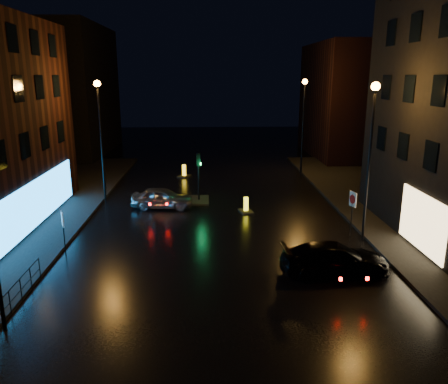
{
  "coord_description": "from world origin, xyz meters",
  "views": [
    {
      "loc": [
        -0.6,
        -15.92,
        8.69
      ],
      "look_at": [
        0.27,
        6.01,
        2.8
      ],
      "focal_mm": 35.0,
      "sensor_mm": 36.0,
      "label": 1
    }
  ],
  "objects_px": {
    "traffic_signal": "(199,194)",
    "dark_sedan": "(335,259)",
    "bollard_near": "(246,209)",
    "road_sign_left": "(63,223)",
    "silver_hatchback": "(162,198)",
    "bollard_far": "(184,174)",
    "road_sign_right": "(353,203)"
  },
  "relations": [
    {
      "from": "traffic_signal",
      "to": "dark_sedan",
      "type": "height_order",
      "value": "traffic_signal"
    },
    {
      "from": "silver_hatchback",
      "to": "bollard_far",
      "type": "xyz_separation_m",
      "value": [
        1.01,
        9.32,
        -0.46
      ]
    },
    {
      "from": "traffic_signal",
      "to": "bollard_far",
      "type": "relative_size",
      "value": 2.35
    },
    {
      "from": "traffic_signal",
      "to": "dark_sedan",
      "type": "distance_m",
      "value": 13.54
    },
    {
      "from": "bollard_near",
      "to": "bollard_far",
      "type": "relative_size",
      "value": 0.88
    },
    {
      "from": "silver_hatchback",
      "to": "bollard_far",
      "type": "distance_m",
      "value": 9.38
    },
    {
      "from": "bollard_far",
      "to": "road_sign_right",
      "type": "height_order",
      "value": "road_sign_right"
    },
    {
      "from": "road_sign_right",
      "to": "silver_hatchback",
      "type": "bearing_deg",
      "value": -43.01
    },
    {
      "from": "silver_hatchback",
      "to": "bollard_near",
      "type": "bearing_deg",
      "value": -97.21
    },
    {
      "from": "traffic_signal",
      "to": "silver_hatchback",
      "type": "xyz_separation_m",
      "value": [
        -2.44,
        -1.53,
        0.2
      ]
    },
    {
      "from": "traffic_signal",
      "to": "dark_sedan",
      "type": "bearing_deg",
      "value": -62.32
    },
    {
      "from": "silver_hatchback",
      "to": "bollard_near",
      "type": "distance_m",
      "value": 5.7
    },
    {
      "from": "dark_sedan",
      "to": "road_sign_right",
      "type": "relative_size",
      "value": 1.93
    },
    {
      "from": "silver_hatchback",
      "to": "traffic_signal",
      "type": "bearing_deg",
      "value": -53.39
    },
    {
      "from": "bollard_far",
      "to": "bollard_near",
      "type": "bearing_deg",
      "value": -41.85
    },
    {
      "from": "road_sign_right",
      "to": "traffic_signal",
      "type": "bearing_deg",
      "value": -55.78
    },
    {
      "from": "traffic_signal",
      "to": "bollard_near",
      "type": "xyz_separation_m",
      "value": [
        3.11,
        -2.69,
        -0.28
      ]
    },
    {
      "from": "silver_hatchback",
      "to": "bollard_near",
      "type": "height_order",
      "value": "silver_hatchback"
    },
    {
      "from": "bollard_near",
      "to": "road_sign_right",
      "type": "xyz_separation_m",
      "value": [
        5.46,
        -4.56,
        1.67
      ]
    },
    {
      "from": "dark_sedan",
      "to": "bollard_far",
      "type": "xyz_separation_m",
      "value": [
        -7.72,
        19.78,
        -0.47
      ]
    },
    {
      "from": "bollard_near",
      "to": "road_sign_right",
      "type": "height_order",
      "value": "road_sign_right"
    },
    {
      "from": "road_sign_left",
      "to": "bollard_near",
      "type": "bearing_deg",
      "value": 10.69
    },
    {
      "from": "silver_hatchback",
      "to": "dark_sedan",
      "type": "distance_m",
      "value": 13.62
    },
    {
      "from": "bollard_far",
      "to": "road_sign_right",
      "type": "xyz_separation_m",
      "value": [
        10.0,
        -15.03,
        1.66
      ]
    },
    {
      "from": "road_sign_left",
      "to": "road_sign_right",
      "type": "xyz_separation_m",
      "value": [
        15.09,
        2.09,
        0.22
      ]
    },
    {
      "from": "traffic_signal",
      "to": "bollard_near",
      "type": "bearing_deg",
      "value": -40.8
    },
    {
      "from": "traffic_signal",
      "to": "bollard_near",
      "type": "distance_m",
      "value": 4.12
    },
    {
      "from": "dark_sedan",
      "to": "road_sign_left",
      "type": "height_order",
      "value": "road_sign_left"
    },
    {
      "from": "traffic_signal",
      "to": "bollard_far",
      "type": "xyz_separation_m",
      "value": [
        -1.43,
        7.79,
        -0.26
      ]
    },
    {
      "from": "bollard_near",
      "to": "road_sign_left",
      "type": "bearing_deg",
      "value": -157.98
    },
    {
      "from": "silver_hatchback",
      "to": "bollard_far",
      "type": "height_order",
      "value": "silver_hatchback"
    },
    {
      "from": "bollard_near",
      "to": "bollard_far",
      "type": "height_order",
      "value": "bollard_far"
    }
  ]
}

